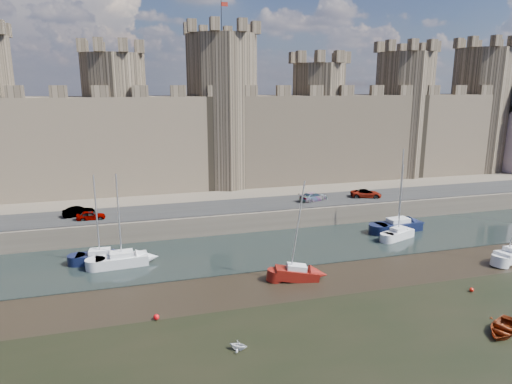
{
  "coord_description": "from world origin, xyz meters",
  "views": [
    {
      "loc": [
        -12.75,
        -22.69,
        18.19
      ],
      "look_at": [
        -0.04,
        22.0,
        7.22
      ],
      "focal_mm": 32.0,
      "sensor_mm": 36.0,
      "label": 1
    }
  ],
  "objects_px": {
    "car_2": "(314,197)",
    "sailboat_1": "(100,257)",
    "car_0": "(91,215)",
    "sailboat_3": "(398,225)",
    "sailboat_4": "(297,273)",
    "sailboat_0": "(122,259)",
    "sailboat_5": "(512,255)",
    "sailboat_2": "(398,233)",
    "car_3": "(366,194)",
    "car_1": "(79,212)"
  },
  "relations": [
    {
      "from": "car_1",
      "to": "sailboat_1",
      "type": "relative_size",
      "value": 0.4
    },
    {
      "from": "sailboat_1",
      "to": "sailboat_4",
      "type": "relative_size",
      "value": 0.97
    },
    {
      "from": "car_2",
      "to": "sailboat_1",
      "type": "relative_size",
      "value": 0.46
    },
    {
      "from": "sailboat_0",
      "to": "sailboat_2",
      "type": "distance_m",
      "value": 32.01
    },
    {
      "from": "car_0",
      "to": "sailboat_4",
      "type": "bearing_deg",
      "value": -132.52
    },
    {
      "from": "car_0",
      "to": "sailboat_1",
      "type": "xyz_separation_m",
      "value": [
        1.22,
        -8.02,
        -2.3
      ]
    },
    {
      "from": "sailboat_2",
      "to": "sailboat_4",
      "type": "bearing_deg",
      "value": -174.23
    },
    {
      "from": "car_0",
      "to": "car_3",
      "type": "xyz_separation_m",
      "value": [
        36.92,
        0.92,
        0.04
      ]
    },
    {
      "from": "sailboat_0",
      "to": "sailboat_3",
      "type": "bearing_deg",
      "value": -0.13
    },
    {
      "from": "car_0",
      "to": "car_2",
      "type": "xyz_separation_m",
      "value": [
        29.01,
        1.24,
        0.06
      ]
    },
    {
      "from": "car_1",
      "to": "sailboat_5",
      "type": "height_order",
      "value": "sailboat_5"
    },
    {
      "from": "car_0",
      "to": "sailboat_5",
      "type": "relative_size",
      "value": 0.33
    },
    {
      "from": "sailboat_0",
      "to": "car_1",
      "type": "bearing_deg",
      "value": 109.25
    },
    {
      "from": "car_1",
      "to": "sailboat_3",
      "type": "relative_size",
      "value": 0.36
    },
    {
      "from": "sailboat_3",
      "to": "car_1",
      "type": "bearing_deg",
      "value": 162.09
    },
    {
      "from": "car_0",
      "to": "car_1",
      "type": "bearing_deg",
      "value": 37.09
    },
    {
      "from": "sailboat_2",
      "to": "car_1",
      "type": "bearing_deg",
      "value": 142.42
    },
    {
      "from": "sailboat_0",
      "to": "sailboat_1",
      "type": "height_order",
      "value": "sailboat_0"
    },
    {
      "from": "car_1",
      "to": "car_3",
      "type": "distance_m",
      "value": 38.43
    },
    {
      "from": "car_0",
      "to": "sailboat_1",
      "type": "distance_m",
      "value": 8.44
    },
    {
      "from": "sailboat_4",
      "to": "sailboat_5",
      "type": "relative_size",
      "value": 0.97
    },
    {
      "from": "sailboat_1",
      "to": "sailboat_4",
      "type": "xyz_separation_m",
      "value": [
        18.22,
        -9.44,
        -0.04
      ]
    },
    {
      "from": "sailboat_3",
      "to": "sailboat_4",
      "type": "xyz_separation_m",
      "value": [
        -17.66,
        -10.37,
        -0.08
      ]
    },
    {
      "from": "car_1",
      "to": "sailboat_0",
      "type": "relative_size",
      "value": 0.39
    },
    {
      "from": "sailboat_0",
      "to": "sailboat_5",
      "type": "relative_size",
      "value": 0.96
    },
    {
      "from": "sailboat_3",
      "to": "sailboat_5",
      "type": "bearing_deg",
      "value": -69.13
    },
    {
      "from": "sailboat_4",
      "to": "sailboat_5",
      "type": "height_order",
      "value": "sailboat_5"
    },
    {
      "from": "car_2",
      "to": "sailboat_2",
      "type": "height_order",
      "value": "sailboat_2"
    },
    {
      "from": "sailboat_1",
      "to": "sailboat_2",
      "type": "bearing_deg",
      "value": 2.15
    },
    {
      "from": "car_0",
      "to": "sailboat_5",
      "type": "distance_m",
      "value": 47.17
    },
    {
      "from": "car_0",
      "to": "sailboat_3",
      "type": "height_order",
      "value": "sailboat_3"
    },
    {
      "from": "car_0",
      "to": "sailboat_2",
      "type": "relative_size",
      "value": 0.36
    },
    {
      "from": "sailboat_1",
      "to": "car_0",
      "type": "bearing_deg",
      "value": 103.7
    },
    {
      "from": "sailboat_2",
      "to": "sailboat_5",
      "type": "xyz_separation_m",
      "value": [
        7.53,
        -9.59,
        -0.03
      ]
    },
    {
      "from": "sailboat_0",
      "to": "sailboat_4",
      "type": "relative_size",
      "value": 0.99
    },
    {
      "from": "sailboat_1",
      "to": "sailboat_3",
      "type": "xyz_separation_m",
      "value": [
        35.88,
        0.93,
        0.05
      ]
    },
    {
      "from": "car_0",
      "to": "car_1",
      "type": "xyz_separation_m",
      "value": [
        -1.5,
        1.94,
        0.06
      ]
    },
    {
      "from": "car_0",
      "to": "car_3",
      "type": "bearing_deg",
      "value": -89.17
    },
    {
      "from": "sailboat_2",
      "to": "sailboat_4",
      "type": "distance_m",
      "value": 17.75
    },
    {
      "from": "sailboat_5",
      "to": "sailboat_0",
      "type": "bearing_deg",
      "value": 148.6
    },
    {
      "from": "sailboat_0",
      "to": "sailboat_4",
      "type": "distance_m",
      "value": 17.93
    },
    {
      "from": "car_0",
      "to": "sailboat_5",
      "type": "xyz_separation_m",
      "value": [
        42.96,
        -19.32,
        -2.34
      ]
    },
    {
      "from": "sailboat_1",
      "to": "sailboat_3",
      "type": "relative_size",
      "value": 0.89
    },
    {
      "from": "car_3",
      "to": "sailboat_0",
      "type": "xyz_separation_m",
      "value": [
        -33.51,
        -10.36,
        -2.34
      ]
    },
    {
      "from": "sailboat_1",
      "to": "sailboat_3",
      "type": "bearing_deg",
      "value": 6.5
    },
    {
      "from": "car_1",
      "to": "sailboat_0",
      "type": "xyz_separation_m",
      "value": [
        4.92,
        -11.38,
        -2.35
      ]
    },
    {
      "from": "sailboat_3",
      "to": "sailboat_4",
      "type": "bearing_deg",
      "value": -154.31
    },
    {
      "from": "car_3",
      "to": "sailboat_1",
      "type": "bearing_deg",
      "value": 122.14
    },
    {
      "from": "car_3",
      "to": "sailboat_2",
      "type": "relative_size",
      "value": 0.48
    },
    {
      "from": "car_0",
      "to": "sailboat_0",
      "type": "xyz_separation_m",
      "value": [
        3.41,
        -9.44,
        -2.3
      ]
    }
  ]
}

